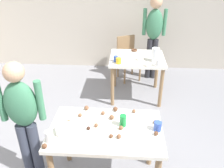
{
  "coord_description": "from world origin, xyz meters",
  "views": [
    {
      "loc": [
        0.29,
        -1.84,
        2.23
      ],
      "look_at": [
        0.13,
        0.61,
        0.9
      ],
      "focal_mm": 37.25,
      "sensor_mm": 36.0,
      "label": 1
    }
  ],
  "objects_px": {
    "chair_far_table": "(128,55)",
    "soda_can": "(123,121)",
    "dining_table_far": "(137,64)",
    "mixing_bowl": "(65,130)",
    "dining_table_near": "(106,137)",
    "pitcher_far": "(155,55)",
    "person_girl_near": "(23,115)",
    "person_adult_far": "(154,31)"
  },
  "relations": [
    {
      "from": "person_adult_far",
      "to": "soda_can",
      "type": "xyz_separation_m",
      "value": [
        -0.53,
        -2.61,
        -0.18
      ]
    },
    {
      "from": "dining_table_near",
      "to": "mixing_bowl",
      "type": "bearing_deg",
      "value": -167.44
    },
    {
      "from": "person_girl_near",
      "to": "mixing_bowl",
      "type": "bearing_deg",
      "value": -15.9
    },
    {
      "from": "chair_far_table",
      "to": "mixing_bowl",
      "type": "relative_size",
      "value": 4.86
    },
    {
      "from": "dining_table_near",
      "to": "pitcher_far",
      "type": "relative_size",
      "value": 4.98
    },
    {
      "from": "person_girl_near",
      "to": "pitcher_far",
      "type": "relative_size",
      "value": 6.35
    },
    {
      "from": "mixing_bowl",
      "to": "soda_can",
      "type": "distance_m",
      "value": 0.57
    },
    {
      "from": "dining_table_near",
      "to": "dining_table_far",
      "type": "xyz_separation_m",
      "value": [
        0.37,
        1.9,
        -0.0
      ]
    },
    {
      "from": "dining_table_far",
      "to": "person_girl_near",
      "type": "xyz_separation_m",
      "value": [
        -1.2,
        -1.86,
        0.21
      ]
    },
    {
      "from": "dining_table_near",
      "to": "dining_table_far",
      "type": "relative_size",
      "value": 1.21
    },
    {
      "from": "person_girl_near",
      "to": "person_adult_far",
      "type": "distance_m",
      "value": 3.05
    },
    {
      "from": "mixing_bowl",
      "to": "soda_can",
      "type": "height_order",
      "value": "soda_can"
    },
    {
      "from": "chair_far_table",
      "to": "soda_can",
      "type": "xyz_separation_m",
      "value": [
        -0.04,
        -2.59,
        0.31
      ]
    },
    {
      "from": "mixing_bowl",
      "to": "pitcher_far",
      "type": "xyz_separation_m",
      "value": [
        1.03,
        1.84,
        0.08
      ]
    },
    {
      "from": "dining_table_far",
      "to": "mixing_bowl",
      "type": "relative_size",
      "value": 5.14
    },
    {
      "from": "mixing_bowl",
      "to": "dining_table_near",
      "type": "bearing_deg",
      "value": 12.56
    },
    {
      "from": "chair_far_table",
      "to": "person_girl_near",
      "type": "bearing_deg",
      "value": -111.86
    },
    {
      "from": "person_adult_far",
      "to": "chair_far_table",
      "type": "bearing_deg",
      "value": -177.09
    },
    {
      "from": "dining_table_near",
      "to": "mixing_bowl",
      "type": "height_order",
      "value": "mixing_bowl"
    },
    {
      "from": "dining_table_far",
      "to": "chair_far_table",
      "type": "distance_m",
      "value": 0.77
    },
    {
      "from": "soda_can",
      "to": "dining_table_far",
      "type": "bearing_deg",
      "value": 83.79
    },
    {
      "from": "dining_table_far",
      "to": "person_girl_near",
      "type": "bearing_deg",
      "value": -122.94
    },
    {
      "from": "person_girl_near",
      "to": "soda_can",
      "type": "distance_m",
      "value": 1.0
    },
    {
      "from": "chair_far_table",
      "to": "person_girl_near",
      "type": "height_order",
      "value": "person_girl_near"
    },
    {
      "from": "person_girl_near",
      "to": "mixing_bowl",
      "type": "height_order",
      "value": "person_girl_near"
    },
    {
      "from": "dining_table_far",
      "to": "soda_can",
      "type": "bearing_deg",
      "value": -96.21
    },
    {
      "from": "person_adult_far",
      "to": "pitcher_far",
      "type": "distance_m",
      "value": 0.92
    },
    {
      "from": "dining_table_far",
      "to": "mixing_bowl",
      "type": "bearing_deg",
      "value": -110.68
    },
    {
      "from": "chair_far_table",
      "to": "person_adult_far",
      "type": "height_order",
      "value": "person_adult_far"
    },
    {
      "from": "soda_can",
      "to": "chair_far_table",
      "type": "bearing_deg",
      "value": 89.08
    },
    {
      "from": "person_girl_near",
      "to": "soda_can",
      "type": "height_order",
      "value": "person_girl_near"
    },
    {
      "from": "soda_can",
      "to": "pitcher_far",
      "type": "distance_m",
      "value": 1.77
    },
    {
      "from": "dining_table_near",
      "to": "person_girl_near",
      "type": "relative_size",
      "value": 0.78
    },
    {
      "from": "person_adult_far",
      "to": "person_girl_near",
      "type": "bearing_deg",
      "value": -120.28
    },
    {
      "from": "chair_far_table",
      "to": "person_adult_far",
      "type": "bearing_deg",
      "value": 2.91
    },
    {
      "from": "dining_table_near",
      "to": "person_adult_far",
      "type": "height_order",
      "value": "person_adult_far"
    },
    {
      "from": "dining_table_near",
      "to": "pitcher_far",
      "type": "height_order",
      "value": "pitcher_far"
    },
    {
      "from": "chair_far_table",
      "to": "soda_can",
      "type": "distance_m",
      "value": 2.61
    },
    {
      "from": "person_girl_near",
      "to": "dining_table_far",
      "type": "bearing_deg",
      "value": 57.06
    },
    {
      "from": "person_adult_far",
      "to": "soda_can",
      "type": "relative_size",
      "value": 13.43
    },
    {
      "from": "chair_far_table",
      "to": "person_girl_near",
      "type": "xyz_separation_m",
      "value": [
        -1.04,
        -2.6,
        0.35
      ]
    },
    {
      "from": "pitcher_far",
      "to": "person_adult_far",
      "type": "bearing_deg",
      "value": 86.96
    }
  ]
}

